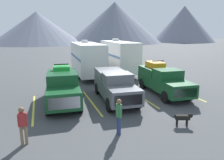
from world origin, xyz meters
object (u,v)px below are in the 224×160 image
at_px(pickup_truck_b, 115,85).
at_px(person_b, 23,123).
at_px(pickup_truck_a, 63,86).
at_px(camper_trailer_a, 87,58).
at_px(dog, 184,117).
at_px(person_a, 119,114).
at_px(pickup_truck_c, 162,79).
at_px(camper_trailer_b, 119,56).

height_order(pickup_truck_b, person_b, pickup_truck_b).
bearing_deg(pickup_truck_a, camper_trailer_a, 66.08).
xyz_separation_m(pickup_truck_a, dog, (5.49, -5.83, -0.71)).
height_order(person_a, person_b, person_a).
height_order(pickup_truck_a, pickup_truck_b, pickup_truck_a).
xyz_separation_m(pickup_truck_b, dog, (1.94, -5.15, -0.65)).
distance_m(pickup_truck_a, pickup_truck_c, 7.70).
distance_m(camper_trailer_a, dog, 13.91).
bearing_deg(pickup_truck_c, camper_trailer_a, 117.23).
height_order(camper_trailer_a, dog, camper_trailer_a).
relative_size(person_b, dog, 1.78).
xyz_separation_m(pickup_truck_c, camper_trailer_a, (-4.21, 8.19, 0.91)).
bearing_deg(camper_trailer_a, pickup_truck_b, -89.51).
height_order(camper_trailer_a, camper_trailer_b, camper_trailer_b).
bearing_deg(camper_trailer_b, camper_trailer_a, -174.31).
height_order(camper_trailer_b, person_b, camper_trailer_b).
bearing_deg(camper_trailer_b, person_b, -125.65).
xyz_separation_m(pickup_truck_c, camper_trailer_b, (-0.39, 8.57, 0.97)).
distance_m(pickup_truck_c, person_b, 10.96).
bearing_deg(camper_trailer_a, pickup_truck_c, -62.77).
height_order(pickup_truck_c, dog, pickup_truck_c).
relative_size(camper_trailer_b, person_b, 5.25).
xyz_separation_m(camper_trailer_a, person_b, (-5.69, -12.88, -1.07)).
bearing_deg(dog, person_b, 174.14).
distance_m(camper_trailer_a, person_b, 14.12).
distance_m(person_a, person_b, 4.21).
height_order(pickup_truck_c, person_b, pickup_truck_c).
xyz_separation_m(pickup_truck_a, pickup_truck_c, (7.69, -0.34, -0.04)).
height_order(camper_trailer_b, dog, camper_trailer_b).
bearing_deg(camper_trailer_a, pickup_truck_a, -113.92).
xyz_separation_m(person_a, dog, (3.52, -0.30, -0.54)).
bearing_deg(camper_trailer_a, person_b, -113.83).
xyz_separation_m(person_b, dog, (7.70, -0.79, -0.52)).
bearing_deg(pickup_truck_b, pickup_truck_c, 4.57).
relative_size(pickup_truck_a, camper_trailer_b, 0.64).
bearing_deg(camper_trailer_b, pickup_truck_c, -87.40).
height_order(pickup_truck_a, camper_trailer_b, camper_trailer_b).
bearing_deg(person_a, camper_trailer_a, 83.58).
bearing_deg(person_b, camper_trailer_b, 54.35).
bearing_deg(pickup_truck_c, pickup_truck_a, 177.44).
relative_size(pickup_truck_b, person_a, 3.28).
bearing_deg(pickup_truck_b, person_b, -142.86).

